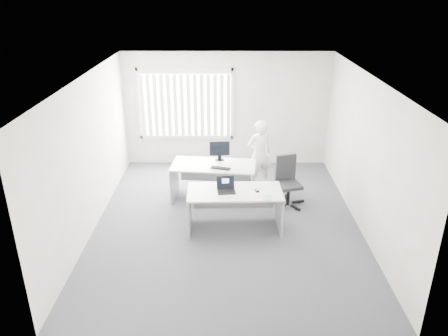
{
  "coord_description": "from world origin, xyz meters",
  "views": [
    {
      "loc": [
        -0.03,
        -7.37,
        4.29
      ],
      "look_at": [
        -0.06,
        0.15,
        1.07
      ],
      "focal_mm": 35.0,
      "sensor_mm": 36.0,
      "label": 1
    }
  ],
  "objects_px": {
    "desk_near": "(235,202)",
    "laptop": "(226,186)",
    "desk_far": "(214,174)",
    "office_chair": "(288,190)",
    "person": "(259,154)",
    "monitor": "(220,151)"
  },
  "relations": [
    {
      "from": "desk_far",
      "to": "laptop",
      "type": "relative_size",
      "value": 5.55
    },
    {
      "from": "desk_near",
      "to": "office_chair",
      "type": "bearing_deg",
      "value": 40.04
    },
    {
      "from": "laptop",
      "to": "monitor",
      "type": "bearing_deg",
      "value": 88.56
    },
    {
      "from": "person",
      "to": "laptop",
      "type": "height_order",
      "value": "person"
    },
    {
      "from": "person",
      "to": "laptop",
      "type": "bearing_deg",
      "value": 51.22
    },
    {
      "from": "desk_far",
      "to": "office_chair",
      "type": "xyz_separation_m",
      "value": [
        1.54,
        -0.24,
        -0.25
      ]
    },
    {
      "from": "desk_near",
      "to": "laptop",
      "type": "relative_size",
      "value": 5.38
    },
    {
      "from": "desk_far",
      "to": "person",
      "type": "height_order",
      "value": "person"
    },
    {
      "from": "monitor",
      "to": "desk_near",
      "type": "bearing_deg",
      "value": -82.01
    },
    {
      "from": "desk_far",
      "to": "laptop",
      "type": "height_order",
      "value": "laptop"
    },
    {
      "from": "office_chair",
      "to": "person",
      "type": "xyz_separation_m",
      "value": [
        -0.54,
        0.88,
        0.45
      ]
    },
    {
      "from": "desk_far",
      "to": "office_chair",
      "type": "bearing_deg",
      "value": -3.26
    },
    {
      "from": "desk_far",
      "to": "person",
      "type": "bearing_deg",
      "value": 38.17
    },
    {
      "from": "laptop",
      "to": "desk_far",
      "type": "bearing_deg",
      "value": 94.98
    },
    {
      "from": "desk_far",
      "to": "monitor",
      "type": "height_order",
      "value": "monitor"
    },
    {
      "from": "office_chair",
      "to": "monitor",
      "type": "xyz_separation_m",
      "value": [
        -1.41,
        0.48,
        0.68
      ]
    },
    {
      "from": "desk_far",
      "to": "desk_near",
      "type": "bearing_deg",
      "value": -65.68
    },
    {
      "from": "person",
      "to": "laptop",
      "type": "xyz_separation_m",
      "value": [
        -0.73,
        -1.92,
        0.13
      ]
    },
    {
      "from": "desk_near",
      "to": "monitor",
      "type": "xyz_separation_m",
      "value": [
        -0.3,
        1.48,
        0.44
      ]
    },
    {
      "from": "desk_near",
      "to": "laptop",
      "type": "xyz_separation_m",
      "value": [
        -0.15,
        -0.05,
        0.35
      ]
    },
    {
      "from": "desk_near",
      "to": "desk_far",
      "type": "xyz_separation_m",
      "value": [
        -0.42,
        1.24,
        0.0
      ]
    },
    {
      "from": "person",
      "to": "monitor",
      "type": "distance_m",
      "value": 0.99
    }
  ]
}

